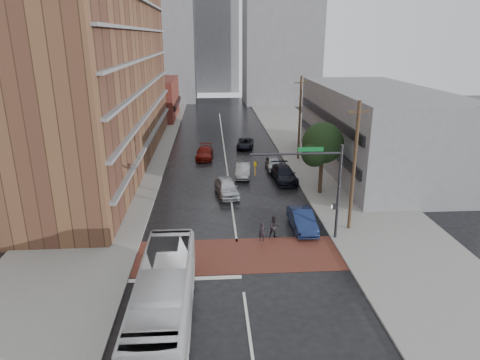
{
  "coord_description": "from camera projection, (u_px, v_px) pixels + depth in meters",
  "views": [
    {
      "loc": [
        -1.71,
        -25.61,
        14.27
      ],
      "look_at": [
        0.49,
        6.31,
        3.5
      ],
      "focal_mm": 32.0,
      "sensor_mm": 36.0,
      "label": 1
    }
  ],
  "objects": [
    {
      "name": "distant_tower_center",
      "position": [
        215.0,
        45.0,
        114.87
      ],
      "size": [
        12.0,
        10.0,
        24.0
      ],
      "primitive_type": "cube",
      "color": "gray",
      "rests_on": "ground"
    },
    {
      "name": "car_parked_near",
      "position": [
        302.0,
        220.0,
        33.12
      ],
      "size": [
        1.73,
        4.68,
        1.53
      ],
      "primitive_type": "imported",
      "rotation": [
        0.0,
        0.0,
        0.03
      ],
      "color": "#142147",
      "rests_on": "ground"
    },
    {
      "name": "distant_tower_east",
      "position": [
        281.0,
        18.0,
        92.12
      ],
      "size": [
        16.0,
        14.0,
        36.0
      ],
      "primitive_type": "cube",
      "color": "gray",
      "rests_on": "ground"
    },
    {
      "name": "suv_travel",
      "position": [
        245.0,
        143.0,
        57.34
      ],
      "size": [
        2.76,
        4.79,
        1.26
      ],
      "primitive_type": "imported",
      "rotation": [
        0.0,
        0.0,
        -0.15
      ],
      "color": "black",
      "rests_on": "ground"
    },
    {
      "name": "pedestrian_a",
      "position": [
        262.0,
        232.0,
        31.2
      ],
      "size": [
        0.53,
        0.35,
        1.44
      ],
      "primitive_type": "imported",
      "rotation": [
        0.0,
        0.0,
        -0.0
      ],
      "color": "black",
      "rests_on": "ground"
    },
    {
      "name": "transit_bus",
      "position": [
        164.0,
        299.0,
        21.7
      ],
      "size": [
        2.76,
        11.56,
        3.21
      ],
      "primitive_type": "imported",
      "rotation": [
        0.0,
        0.0,
        -0.01
      ],
      "color": "silver",
      "rests_on": "ground"
    },
    {
      "name": "utility_pole_far",
      "position": [
        300.0,
        118.0,
        50.51
      ],
      "size": [
        1.6,
        0.26,
        10.0
      ],
      "color": "#473321",
      "rests_on": "ground"
    },
    {
      "name": "car_travel_b",
      "position": [
        243.0,
        170.0,
        45.59
      ],
      "size": [
        1.94,
        4.42,
        1.41
      ],
      "primitive_type": "imported",
      "rotation": [
        0.0,
        0.0,
        -0.11
      ],
      "color": "#9B9EA2",
      "rests_on": "ground"
    },
    {
      "name": "pedestrian_b",
      "position": [
        274.0,
        227.0,
        31.62
      ],
      "size": [
        0.95,
        0.8,
        1.75
      ],
      "primitive_type": "imported",
      "rotation": [
        0.0,
        0.0,
        0.18
      ],
      "color": "black",
      "rests_on": "ground"
    },
    {
      "name": "sidewalk_east",
      "position": [
        318.0,
        156.0,
        53.24
      ],
      "size": [
        9.0,
        90.0,
        0.15
      ],
      "primitive_type": "cube",
      "color": "gray",
      "rests_on": "ground"
    },
    {
      "name": "crosswalk",
      "position": [
        239.0,
        255.0,
        29.35
      ],
      "size": [
        14.0,
        5.0,
        0.02
      ],
      "primitive_type": "cube",
      "color": "brown",
      "rests_on": "ground"
    },
    {
      "name": "apartment_block",
      "position": [
        95.0,
        39.0,
        46.19
      ],
      "size": [
        10.0,
        44.0,
        28.0
      ],
      "primitive_type": "cube",
      "color": "brown",
      "rests_on": "ground"
    },
    {
      "name": "ground",
      "position": [
        239.0,
        259.0,
        28.88
      ],
      "size": [
        160.0,
        160.0,
        0.0
      ],
      "primitive_type": "plane",
      "color": "black",
      "rests_on": "ground"
    },
    {
      "name": "storefront_west",
      "position": [
        154.0,
        98.0,
        78.03
      ],
      "size": [
        8.0,
        16.0,
        7.0
      ],
      "primitive_type": "cube",
      "color": "brown",
      "rests_on": "ground"
    },
    {
      "name": "car_parked_mid",
      "position": [
        284.0,
        174.0,
        44.14
      ],
      "size": [
        2.41,
        5.38,
        1.53
      ],
      "primitive_type": "imported",
      "rotation": [
        0.0,
        0.0,
        0.05
      ],
      "color": "black",
      "rests_on": "ground"
    },
    {
      "name": "distant_tower_west",
      "position": [
        154.0,
        28.0,
        96.61
      ],
      "size": [
        18.0,
        16.0,
        32.0
      ],
      "primitive_type": "cube",
      "color": "gray",
      "rests_on": "ground"
    },
    {
      "name": "car_travel_a",
      "position": [
        227.0,
        187.0,
        40.19
      ],
      "size": [
        2.55,
        4.92,
        1.6
      ],
      "primitive_type": "imported",
      "rotation": [
        0.0,
        0.0,
        0.15
      ],
      "color": "#B7BCC0",
      "rests_on": "ground"
    },
    {
      "name": "utility_pole_near",
      "position": [
        354.0,
        166.0,
        31.6
      ],
      "size": [
        1.6,
        0.26,
        10.0
      ],
      "color": "#473321",
      "rests_on": "ground"
    },
    {
      "name": "sidewalk_west",
      "position": [
        131.0,
        160.0,
        51.74
      ],
      "size": [
        9.0,
        90.0,
        0.15
      ],
      "primitive_type": "cube",
      "color": "gray",
      "rests_on": "ground"
    },
    {
      "name": "car_parked_far",
      "position": [
        273.0,
        163.0,
        48.09
      ],
      "size": [
        1.81,
        4.24,
        1.43
      ],
      "primitive_type": "imported",
      "rotation": [
        0.0,
        0.0,
        -0.03
      ],
      "color": "#A0A3A7",
      "rests_on": "ground"
    },
    {
      "name": "building_east",
      "position": [
        375.0,
        129.0,
        47.43
      ],
      "size": [
        11.0,
        26.0,
        9.0
      ],
      "primitive_type": "cube",
      "color": "gray",
      "rests_on": "ground"
    },
    {
      "name": "car_travel_c",
      "position": [
        205.0,
        153.0,
        52.53
      ],
      "size": [
        2.32,
        4.99,
        1.41
      ],
      "primitive_type": "imported",
      "rotation": [
        0.0,
        0.0,
        -0.07
      ],
      "color": "maroon",
      "rests_on": "ground"
    },
    {
      "name": "signal_mast",
      "position": [
        319.0,
        179.0,
        30.12
      ],
      "size": [
        6.5,
        0.3,
        7.2
      ],
      "color": "#2D2D33",
      "rests_on": "ground"
    },
    {
      "name": "street_tree",
      "position": [
        323.0,
        146.0,
        39.3
      ],
      "size": [
        4.2,
        4.1,
        6.9
      ],
      "color": "#332319",
      "rests_on": "ground"
    }
  ]
}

